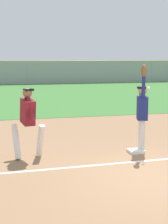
# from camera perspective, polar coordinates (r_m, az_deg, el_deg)

# --- Properties ---
(ground_plane) EXTENTS (80.47, 80.47, 0.00)m
(ground_plane) POSITION_cam_1_polar(r_m,az_deg,el_deg) (7.87, 11.93, -9.72)
(ground_plane) COLOR #936D4C
(outfield_grass) EXTENTS (49.65, 19.40, 0.01)m
(outfield_grass) POSITION_cam_1_polar(r_m,az_deg,el_deg) (24.43, -6.54, 2.76)
(outfield_grass) COLOR #3D7533
(outfield_grass) RESTS_ON ground_plane
(first_base) EXTENTS (0.38, 0.38, 0.08)m
(first_base) POSITION_cam_1_polar(r_m,az_deg,el_deg) (9.56, 8.11, -6.10)
(first_base) COLOR white
(first_base) RESTS_ON ground_plane
(fielder) EXTENTS (0.41, 0.88, 2.28)m
(fielder) POSITION_cam_1_polar(r_m,az_deg,el_deg) (9.50, 9.12, 0.44)
(fielder) COLOR silver
(fielder) RESTS_ON ground_plane
(runner) EXTENTS (0.82, 0.84, 1.72)m
(runner) POSITION_cam_1_polar(r_m,az_deg,el_deg) (8.87, -8.79, -0.94)
(runner) COLOR white
(runner) RESTS_ON ground_plane
(baseball) EXTENTS (0.07, 0.07, 0.07)m
(baseball) POSITION_cam_1_polar(r_m,az_deg,el_deg) (9.20, 10.07, 3.73)
(baseball) COLOR white
(outfield_fence) EXTENTS (49.73, 0.08, 2.16)m
(outfield_fence) POSITION_cam_1_polar(r_m,az_deg,el_deg) (33.97, -8.90, 6.13)
(outfield_fence) COLOR #93999E
(outfield_fence) RESTS_ON ground_plane
(parked_car_tan) EXTENTS (4.56, 2.44, 1.25)m
(parked_car_tan) POSITION_cam_1_polar(r_m,az_deg,el_deg) (37.04, -9.51, 5.68)
(parked_car_tan) COLOR tan
(parked_car_tan) RESTS_ON ground_plane
(parked_car_blue) EXTENTS (4.46, 2.23, 1.25)m
(parked_car_blue) POSITION_cam_1_polar(r_m,az_deg,el_deg) (38.10, -1.32, 5.87)
(parked_car_blue) COLOR #23389E
(parked_car_blue) RESTS_ON ground_plane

